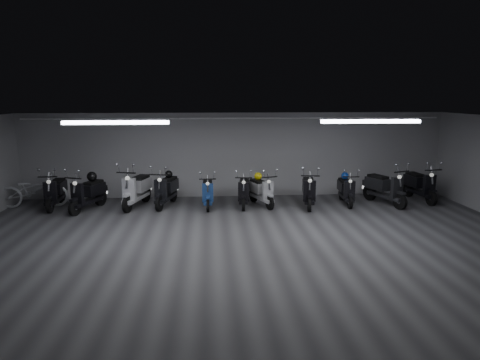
{
  "coord_description": "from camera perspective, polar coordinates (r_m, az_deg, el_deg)",
  "views": [
    {
      "loc": [
        -0.88,
        -8.95,
        3.35
      ],
      "look_at": [
        -0.03,
        2.5,
        1.05
      ],
      "focal_mm": 31.65,
      "sensor_mm": 36.0,
      "label": 1
    }
  ],
  "objects": [
    {
      "name": "scooter_1",
      "position": [
        13.21,
        -19.9,
        -1.06
      ],
      "size": [
        1.22,
        1.9,
        1.35
      ],
      "primitive_type": null,
      "rotation": [
        0.0,
        0.0,
        -0.38
      ],
      "color": "black",
      "rests_on": "floor"
    },
    {
      "name": "fluor_strip_right",
      "position": [
        10.7,
        17.19,
        7.56
      ],
      "size": [
        2.4,
        0.18,
        0.08
      ],
      "primitive_type": "cube",
      "color": "white",
      "rests_on": "ceiling"
    },
    {
      "name": "scooter_3",
      "position": [
        13.1,
        -9.93,
        -0.62
      ],
      "size": [
        1.05,
        1.91,
        1.35
      ],
      "primitive_type": null,
      "rotation": [
        0.0,
        0.0,
        -0.26
      ],
      "color": "black",
      "rests_on": "floor"
    },
    {
      "name": "bicycle",
      "position": [
        14.26,
        -26.13,
        -0.81
      ],
      "size": [
        2.04,
        0.9,
        1.28
      ],
      "primitive_type": "imported",
      "rotation": [
        0.0,
        0.0,
        1.68
      ],
      "color": "silver",
      "rests_on": "floor"
    },
    {
      "name": "scooter_10",
      "position": [
        14.73,
        23.15,
        0.01
      ],
      "size": [
        0.83,
        1.93,
        1.39
      ],
      "primitive_type": null,
      "rotation": [
        0.0,
        0.0,
        0.12
      ],
      "color": "black",
      "rests_on": "floor"
    },
    {
      "name": "floor",
      "position": [
        9.6,
        1.32,
        -9.13
      ],
      "size": [
        14.0,
        10.0,
        0.01
      ],
      "primitive_type": "cube",
      "color": "#3B3A3D",
      "rests_on": "ground"
    },
    {
      "name": "front_wall",
      "position": [
        4.49,
        7.78,
        -14.5
      ],
      "size": [
        14.0,
        0.01,
        2.8
      ],
      "primitive_type": "cube",
      "color": "gray",
      "rests_on": "ground"
    },
    {
      "name": "helmet_3",
      "position": [
        13.72,
        13.96,
        0.56
      ],
      "size": [
        0.23,
        0.23,
        0.23
      ],
      "primitive_type": "sphere",
      "color": "navy",
      "rests_on": "scooter_8"
    },
    {
      "name": "ceiling",
      "position": [
        9.01,
        1.4,
        7.86
      ],
      "size": [
        14.0,
        10.0,
        0.01
      ],
      "primitive_type": "cube",
      "color": "gray",
      "rests_on": "ground"
    },
    {
      "name": "helmet_1",
      "position": [
        13.34,
        -19.34,
        0.45
      ],
      "size": [
        0.29,
        0.29,
        0.29
      ],
      "primitive_type": "sphere",
      "color": "black",
      "rests_on": "scooter_1"
    },
    {
      "name": "conduit",
      "position": [
        13.92,
        -0.61,
        8.32
      ],
      "size": [
        13.6,
        0.05,
        0.05
      ],
      "primitive_type": "cylinder",
      "rotation": [
        0.0,
        1.57,
        0.0
      ],
      "color": "white",
      "rests_on": "back_wall"
    },
    {
      "name": "scooter_2",
      "position": [
        13.18,
        -13.8,
        -0.47
      ],
      "size": [
        1.16,
        2.06,
        1.46
      ],
      "primitive_type": null,
      "rotation": [
        0.0,
        0.0,
        -0.27
      ],
      "color": "#B9B8BC",
      "rests_on": "floor"
    },
    {
      "name": "scooter_9",
      "position": [
        13.82,
        18.98,
        -0.3
      ],
      "size": [
        1.3,
        2.01,
        1.42
      ],
      "primitive_type": null,
      "rotation": [
        0.0,
        0.0,
        0.38
      ],
      "color": "black",
      "rests_on": "floor"
    },
    {
      "name": "scooter_0",
      "position": [
        13.88,
        -23.67,
        -0.81
      ],
      "size": [
        0.66,
        1.8,
        1.33
      ],
      "primitive_type": null,
      "rotation": [
        0.0,
        0.0,
        0.04
      ],
      "color": "black",
      "rests_on": "floor"
    },
    {
      "name": "helmet_2",
      "position": [
        13.28,
        -9.59,
        0.79
      ],
      "size": [
        0.24,
        0.24,
        0.24
      ],
      "primitive_type": "sphere",
      "color": "black",
      "rests_on": "scooter_3"
    },
    {
      "name": "helmet_0",
      "position": [
        13.15,
        2.45,
        0.51
      ],
      "size": [
        0.25,
        0.25,
        0.25
      ],
      "primitive_type": "sphere",
      "color": "yellow",
      "rests_on": "scooter_6"
    },
    {
      "name": "scooter_4",
      "position": [
        12.84,
        -4.38,
        -1.05
      ],
      "size": [
        0.55,
        1.63,
        1.21
      ],
      "primitive_type": null,
      "rotation": [
        0.0,
        0.0,
        0.0
      ],
      "color": "navy",
      "rests_on": "floor"
    },
    {
      "name": "scooter_5",
      "position": [
        12.92,
        0.56,
        -0.89
      ],
      "size": [
        0.74,
        1.71,
        1.23
      ],
      "primitive_type": null,
      "rotation": [
        0.0,
        0.0,
        -0.11
      ],
      "color": "black",
      "rests_on": "floor"
    },
    {
      "name": "scooter_7",
      "position": [
        13.01,
        9.25,
        -0.73
      ],
      "size": [
        0.91,
        1.87,
        1.33
      ],
      "primitive_type": null,
      "rotation": [
        0.0,
        0.0,
        -0.18
      ],
      "color": "black",
      "rests_on": "floor"
    },
    {
      "name": "fluor_strip_left",
      "position": [
        10.19,
        -16.37,
        7.45
      ],
      "size": [
        2.4,
        0.18,
        0.08
      ],
      "primitive_type": "cube",
      "color": "white",
      "rests_on": "ceiling"
    },
    {
      "name": "scooter_8",
      "position": [
        13.55,
        14.13,
        -0.7
      ],
      "size": [
        0.67,
        1.67,
        1.21
      ],
      "primitive_type": null,
      "rotation": [
        0.0,
        0.0,
        -0.08
      ],
      "color": "black",
      "rests_on": "floor"
    },
    {
      "name": "back_wall",
      "position": [
        14.12,
        -0.62,
        3.38
      ],
      "size": [
        14.0,
        0.01,
        2.8
      ],
      "primitive_type": "cube",
      "color": "gray",
      "rests_on": "ground"
    },
    {
      "name": "scooter_6",
      "position": [
        13.01,
        2.9,
        -0.83
      ],
      "size": [
        1.09,
        1.74,
        1.23
      ],
      "primitive_type": null,
      "rotation": [
        0.0,
        0.0,
        0.35
      ],
      "color": "#B9BABE",
      "rests_on": "floor"
    }
  ]
}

